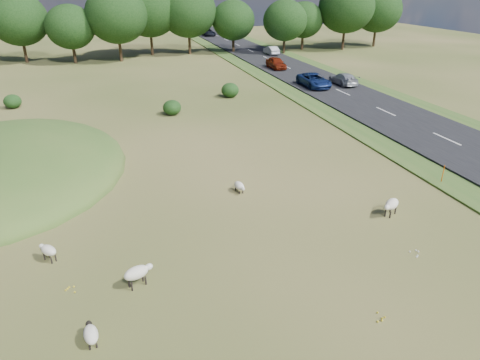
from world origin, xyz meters
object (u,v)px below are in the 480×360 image
(sheep_3, at_px, (48,250))
(sheep_4, at_px, (137,273))
(marker_post, at_px, (443,174))
(sheep_0, at_px, (239,186))
(car_0, at_px, (209,32))
(car_2, at_px, (314,80))
(car_3, at_px, (276,63))
(car_7, at_px, (343,79))
(sheep_1, at_px, (91,334))
(car_5, at_px, (271,50))
(sheep_2, at_px, (391,204))
(car_4, at_px, (224,31))

(sheep_3, relative_size, sheep_4, 0.78)
(marker_post, bearing_deg, sheep_0, 168.54)
(sheep_3, height_order, car_0, car_0)
(car_2, relative_size, car_3, 1.19)
(car_2, relative_size, car_7, 1.15)
(sheep_4, relative_size, car_3, 0.30)
(sheep_0, height_order, car_0, car_0)
(sheep_3, distance_m, car_7, 40.25)
(sheep_1, height_order, car_5, car_5)
(sheep_0, distance_m, sheep_2, 8.48)
(sheep_3, bearing_deg, car_2, -83.61)
(car_7, bearing_deg, sheep_2, 65.14)
(car_3, xyz_separation_m, car_7, (3.80, -11.76, -0.09))
(car_4, height_order, car_7, car_4)
(car_5, bearing_deg, car_2, 80.83)
(sheep_2, height_order, car_5, car_5)
(sheep_0, bearing_deg, car_7, 130.38)
(sheep_1, relative_size, car_2, 0.21)
(marker_post, bearing_deg, car_7, 73.53)
(sheep_4, bearing_deg, car_0, 53.30)
(car_0, height_order, car_3, car_3)
(sheep_3, xyz_separation_m, car_4, (29.90, 80.19, 0.45))
(car_0, xyz_separation_m, car_3, (0.00, -40.57, 0.06))
(marker_post, distance_m, car_4, 79.05)
(sheep_2, distance_m, sheep_3, 16.97)
(car_0, distance_m, car_7, 52.47)
(car_2, relative_size, car_4, 1.05)
(car_4, xyz_separation_m, car_7, (0.00, -53.25, -0.07))
(sheep_0, bearing_deg, car_5, 148.08)
(car_2, bearing_deg, car_0, 90.00)
(car_5, bearing_deg, car_4, -90.00)
(marker_post, xyz_separation_m, car_4, (7.52, 78.69, 0.39))
(sheep_0, xyz_separation_m, car_5, (19.80, 46.47, 0.54))
(marker_post, relative_size, car_0, 0.24)
(car_4, bearing_deg, sheep_1, 71.88)
(car_2, bearing_deg, sheep_1, -126.76)
(sheep_2, relative_size, car_3, 0.30)
(sheep_3, relative_size, car_5, 0.25)
(sheep_3, bearing_deg, car_7, -87.46)
(sheep_1, height_order, car_2, car_2)
(sheep_0, xyz_separation_m, sheep_3, (-10.10, -4.00, 0.14))
(sheep_4, bearing_deg, car_7, 27.28)
(marker_post, xyz_separation_m, car_2, (3.72, 25.40, 0.39))
(sheep_2, xyz_separation_m, sheep_4, (-13.31, -1.94, -0.02))
(car_5, bearing_deg, sheep_2, 75.87)
(car_0, distance_m, car_2, 52.37)
(sheep_1, bearing_deg, car_4, -25.98)
(marker_post, height_order, car_4, car_4)
(sheep_4, height_order, car_2, car_2)
(car_3, distance_m, car_7, 12.36)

